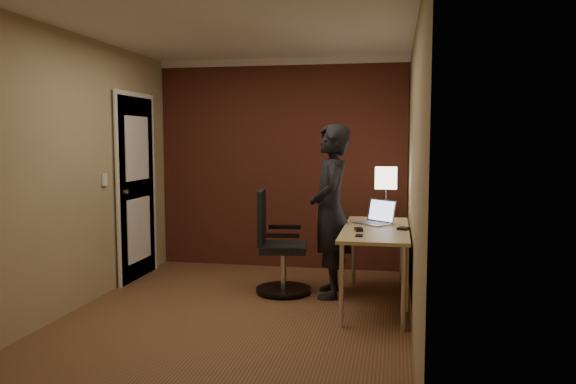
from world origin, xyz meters
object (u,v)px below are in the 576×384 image
Objects in this scene: desk at (384,242)px; phone at (359,236)px; laptop at (377,217)px; person at (330,211)px; wallet at (403,228)px; office_chair at (277,249)px; desk_lamp at (386,179)px; mouse at (359,229)px.

desk is 13.04× the size of phone.
laptop is 0.46m from person.
wallet reaches higher than desk.
phone is 1.05× the size of wallet.
phone is (-0.13, -0.74, -0.06)m from laptop.
wallet is at bearing -12.52° from office_chair.
wallet reaches higher than phone.
office_chair is at bearing -96.91° from person.
person is (-0.53, -0.40, -0.30)m from desk_lamp.
desk_lamp is at bearing 78.47° from laptop.
laptop is 3.64× the size of phone.
phone is (-0.20, -0.48, 0.13)m from desk.
wallet is (0.37, 0.42, 0.01)m from phone.
laptop is (-0.07, -0.36, -0.35)m from desk_lamp.
office_chair is (-1.06, -0.41, -0.70)m from desk_lamp.
office_chair is at bearing 167.48° from wallet.
desk_lamp reaches higher than laptop.
desk is at bearing 162.49° from wallet.
person reaches higher than office_chair.
desk_lamp is 1.28× the size of laptop.
desk is at bearing 58.64° from person.
office_chair is 0.60× the size of person.
desk_lamp is at bearing 119.21° from person.
phone is at bearing -38.93° from office_chair.
laptop is 4.19× the size of mouse.
desk is 3.58× the size of laptop.
mouse is 0.91× the size of wallet.
laptop reaches higher than mouse.
person reaches higher than laptop.
desk is 1.09m from office_chair.
laptop is 1.05m from office_chair.
mouse is 0.26m from phone.
laptop reaches higher than wallet.
desk_lamp is 1.33m from office_chair.
office_chair is (-1.23, 0.27, -0.29)m from wallet.
person is at bearing 157.97° from wallet.
person is (-0.70, 0.28, 0.11)m from wallet.
mouse is 0.99m from office_chair.
desk_lamp is at bearing 20.99° from office_chair.
person reaches higher than desk.
person is (-0.33, 0.70, 0.11)m from phone.
desk is 1.47× the size of office_chair.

